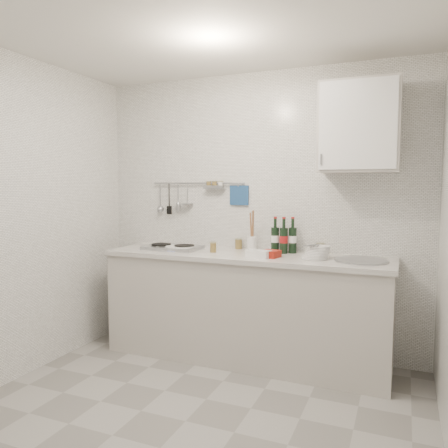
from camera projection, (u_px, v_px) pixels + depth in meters
The scene contains 17 objects.
floor at pixel (186, 421), 2.78m from camera, with size 3.00×3.00×0.00m, color slate.
ceiling at pixel (182, 15), 2.56m from camera, with size 3.00×3.00×0.00m, color silver.
back_wall at pixel (256, 213), 3.96m from camera, with size 3.00×0.02×2.50m, color silver.
wall_left at pixel (5, 219), 3.25m from camera, with size 0.02×2.80×2.50m, color silver.
counter at pixel (245, 310), 3.75m from camera, with size 2.44×0.64×0.96m.
wall_rail at pixel (196, 193), 4.14m from camera, with size 0.98×0.09×0.34m.
wall_cabinet at pixel (360, 127), 3.39m from camera, with size 0.60×0.38×0.70m.
plate_stack_hob at pixel (179, 248), 3.92m from camera, with size 0.28×0.27×0.03m.
plate_stack_sink at pixel (317, 253), 3.45m from camera, with size 0.23×0.21×0.11m.
wine_bottles at pixel (284, 235), 3.74m from camera, with size 0.22×0.12×0.31m.
butter_dish at pixel (259, 254), 3.52m from camera, with size 0.20×0.10×0.06m, color white.
strawberry_punnet at pixel (270, 254), 3.53m from camera, with size 0.14×0.14×0.06m, color #B02213.
utensil_crock at pixel (252, 242), 3.85m from camera, with size 0.09×0.09×0.36m.
jar_a at pixel (239, 244), 4.00m from camera, with size 0.07×0.07×0.10m.
jar_b at pixel (321, 248), 3.71m from camera, with size 0.07×0.07×0.09m.
jar_c at pixel (318, 252), 3.58m from camera, with size 0.06×0.06×0.07m.
jar_d at pixel (213, 247), 3.79m from camera, with size 0.06×0.06×0.09m.
Camera 1 is at (1.25, -2.36, 1.50)m, focal length 35.00 mm.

